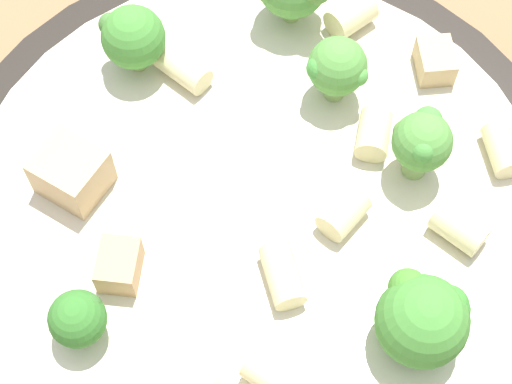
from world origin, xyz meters
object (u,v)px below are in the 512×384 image
broccoli_floret_1 (336,68)px  rigatoni_0 (502,149)px  broccoli_floret_3 (78,316)px  broccoli_floret_4 (424,318)px  rigatoni_7 (374,134)px  rigatoni_2 (343,213)px  rigatoni_8 (283,275)px  rigatoni_3 (280,382)px  chicken_chunk_2 (72,173)px  rigatoni_1 (183,69)px  rigatoni_5 (351,16)px  broccoli_floret_2 (422,142)px  rigatoni_4 (459,228)px  chicken_chunk_0 (430,57)px  chicken_chunk_1 (119,265)px  broccoli_floret_0 (130,38)px  pasta_bowl (256,215)px

broccoli_floret_1 → rigatoni_0: size_ratio=1.49×
broccoli_floret_3 → broccoli_floret_4: bearing=138.8°
broccoli_floret_1 → rigatoni_7: (0.00, 0.03, -0.01)m
rigatoni_2 → rigatoni_8: 0.04m
rigatoni_3 → rigatoni_2: bearing=-151.3°
rigatoni_7 → chicken_chunk_2: size_ratio=0.79×
broccoli_floret_1 → broccoli_floret_3: bearing=7.2°
rigatoni_1 → rigatoni_3: 0.16m
rigatoni_7 → broccoli_floret_3: bearing=-4.2°
rigatoni_1 → rigatoni_8: same height
rigatoni_1 → rigatoni_5: rigatoni_5 is taller
broccoli_floret_2 → rigatoni_8: size_ratio=1.41×
rigatoni_4 → rigatoni_0: bearing=-161.5°
rigatoni_8 → chicken_chunk_2: bearing=-67.2°
broccoli_floret_3 → rigatoni_4: 0.16m
chicken_chunk_0 → chicken_chunk_1: (0.18, -0.01, 0.00)m
broccoli_floret_1 → rigatoni_3: (0.11, 0.09, -0.01)m
rigatoni_1 → rigatoni_5: bearing=160.7°
broccoli_floret_1 → rigatoni_0: 0.08m
rigatoni_5 → rigatoni_1: bearing=-19.3°
broccoli_floret_3 → rigatoni_1: 0.13m
rigatoni_0 → rigatoni_8: bearing=-8.7°
broccoli_floret_0 → rigatoni_8: bearing=81.5°
broccoli_floret_3 → rigatoni_4: size_ratio=1.19×
broccoli_floret_3 → broccoli_floret_1: bearing=-172.8°
rigatoni_4 → rigatoni_1: bearing=-74.8°
broccoli_floret_1 → broccoli_floret_3: 0.16m
rigatoni_5 → rigatoni_8: bearing=35.2°
pasta_bowl → rigatoni_8: 0.04m
broccoli_floret_2 → rigatoni_2: broccoli_floret_2 is taller
broccoli_floret_1 → rigatoni_4: size_ratio=1.55×
broccoli_floret_3 → rigatoni_3: 0.08m
broccoli_floret_3 → rigatoni_4: (-0.15, 0.07, -0.01)m
broccoli_floret_2 → chicken_chunk_0: (-0.05, -0.04, -0.02)m
chicken_chunk_2 → rigatoni_4: bearing=131.3°
rigatoni_3 → rigatoni_4: (-0.10, -0.00, 0.00)m
broccoli_floret_4 → rigatoni_5: (-0.09, -0.13, -0.01)m
rigatoni_4 → rigatoni_7: bearing=-94.8°
broccoli_floret_3 → chicken_chunk_0: 0.20m
broccoli_floret_2 → broccoli_floret_0: bearing=-64.2°
pasta_bowl → rigatoni_4: rigatoni_4 is taller
broccoli_floret_2 → broccoli_floret_3: 0.16m
broccoli_floret_1 → rigatoni_2: (0.04, 0.05, -0.01)m
chicken_chunk_2 → pasta_bowl: bearing=133.4°
broccoli_floret_0 → rigatoni_8: broccoli_floret_0 is taller
broccoli_floret_3 → chicken_chunk_1: bearing=-157.8°
rigatoni_7 → chicken_chunk_1: (0.13, -0.02, 0.00)m
broccoli_floret_4 → rigatoni_8: bearing=-63.7°
broccoli_floret_1 → rigatoni_4: broccoli_floret_1 is taller
rigatoni_7 → rigatoni_3: bearing=28.6°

